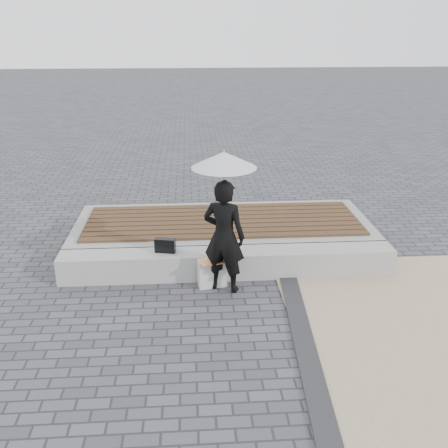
{
  "coord_description": "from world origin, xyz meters",
  "views": [
    {
      "loc": [
        -0.53,
        -5.33,
        3.56
      ],
      "look_at": [
        -0.09,
        1.17,
        1.0
      ],
      "focal_mm": 41.09,
      "sensor_mm": 36.0,
      "label": 1
    }
  ],
  "objects_px": {
    "canvas_tote": "(212,273)",
    "handbag": "(165,245)",
    "parasol": "(224,160)",
    "woman": "(224,236)",
    "seating_ledge": "(228,263)"
  },
  "relations": [
    {
      "from": "seating_ledge",
      "to": "parasol",
      "type": "height_order",
      "value": "parasol"
    },
    {
      "from": "canvas_tote",
      "to": "handbag",
      "type": "bearing_deg",
      "value": 142.2
    },
    {
      "from": "parasol",
      "to": "canvas_tote",
      "type": "distance_m",
      "value": 1.7
    },
    {
      "from": "handbag",
      "to": "canvas_tote",
      "type": "xyz_separation_m",
      "value": [
        0.67,
        -0.35,
        -0.3
      ]
    },
    {
      "from": "seating_ledge",
      "to": "handbag",
      "type": "bearing_deg",
      "value": 179.13
    },
    {
      "from": "parasol",
      "to": "woman",
      "type": "bearing_deg",
      "value": 0.0
    },
    {
      "from": "seating_ledge",
      "to": "woman",
      "type": "distance_m",
      "value": 0.76
    },
    {
      "from": "seating_ledge",
      "to": "parasol",
      "type": "bearing_deg",
      "value": -101.88
    },
    {
      "from": "parasol",
      "to": "canvas_tote",
      "type": "relative_size",
      "value": 2.65
    },
    {
      "from": "seating_ledge",
      "to": "parasol",
      "type": "xyz_separation_m",
      "value": [
        -0.09,
        -0.43,
        1.7
      ]
    },
    {
      "from": "seating_ledge",
      "to": "canvas_tote",
      "type": "xyz_separation_m",
      "value": [
        -0.26,
        -0.34,
        0.01
      ]
    },
    {
      "from": "woman",
      "to": "handbag",
      "type": "distance_m",
      "value": 1.0
    },
    {
      "from": "woman",
      "to": "canvas_tote",
      "type": "relative_size",
      "value": 3.91
    },
    {
      "from": "handbag",
      "to": "parasol",
      "type": "bearing_deg",
      "value": -15.9
    },
    {
      "from": "seating_ledge",
      "to": "handbag",
      "type": "relative_size",
      "value": 16.5
    }
  ]
}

